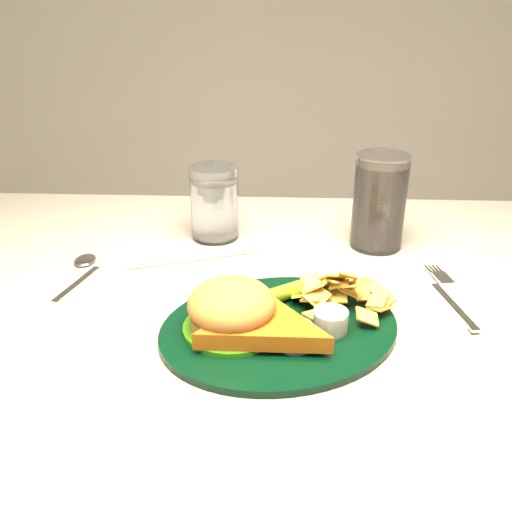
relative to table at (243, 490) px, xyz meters
The scene contains 7 objects.
table is the anchor object (origin of this frame).
dinner_plate 0.42m from the table, 59.78° to the right, with size 0.30×0.25×0.07m, color black, non-canonical shape.
water_glass 0.48m from the table, 106.23° to the left, with size 0.08×0.08×0.12m, color white.
cola_glass 0.53m from the table, 39.24° to the left, with size 0.08×0.08×0.15m, color black.
fork_napkin 0.47m from the table, ahead, with size 0.12×0.16×0.01m, color white, non-canonical shape.
spoon 0.45m from the table, behind, with size 0.04×0.15×0.01m, color silver, non-canonical shape.
wrapped_straw 0.40m from the table, 128.83° to the left, with size 0.21×0.07×0.01m, color white, non-canonical shape.
Camera 1 is at (0.05, -0.69, 1.14)m, focal length 40.00 mm.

